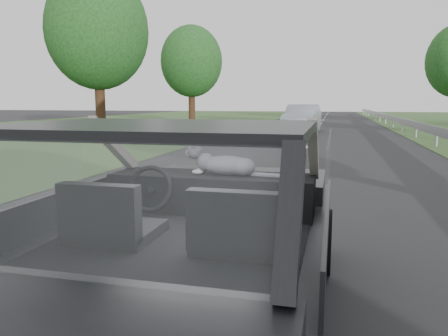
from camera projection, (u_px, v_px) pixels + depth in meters
The scene contains 10 objects.
ground at pixel (188, 333), 2.97m from camera, with size 140.00×140.00×0.00m, color #26262A.
subject_car at pixel (187, 230), 2.86m from camera, with size 1.80×4.00×1.45m, color black.
dashboard at pixel (212, 193), 3.44m from camera, with size 1.58×0.45×0.30m, color black.
driver_seat at pixel (109, 215), 2.66m from camera, with size 0.50×0.72×0.42m, color black.
passenger_seat at pixel (237, 223), 2.47m from camera, with size 0.50×0.72×0.42m, color black.
steering_wheel at pixel (150, 189), 3.25m from camera, with size 0.36×0.36×0.04m, color black.
cat at pixel (227, 164), 3.36m from camera, with size 0.59×0.18×0.26m, color slate.
other_car at pixel (302, 118), 22.49m from camera, with size 1.72×4.35×1.43m, color #9198A7.
tree_5 at pixel (98, 54), 22.86m from camera, with size 5.31×5.31×8.05m, color #133D14, non-canonical shape.
tree_6 at pixel (192, 76), 33.11m from camera, with size 4.66×4.66×7.06m, color #133D14, non-canonical shape.
Camera 1 is at (0.91, -2.63, 1.56)m, focal length 35.00 mm.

